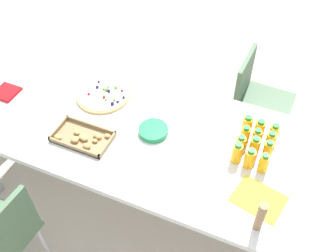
# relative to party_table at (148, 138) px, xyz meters

# --- Properties ---
(ground_plane) EXTENTS (12.00, 12.00, 0.00)m
(ground_plane) POSITION_rel_party_table_xyz_m (0.00, 0.00, -0.67)
(ground_plane) COLOR #B2A899
(party_table) EXTENTS (2.34, 0.96, 0.73)m
(party_table) POSITION_rel_party_table_xyz_m (0.00, 0.00, 0.00)
(party_table) COLOR silver
(party_table) RESTS_ON ground_plane
(chair_near_left) EXTENTS (0.41, 0.41, 0.83)m
(chair_near_left) POSITION_rel_party_table_xyz_m (-0.51, -0.83, -0.17)
(chair_near_left) COLOR #4C6B4C
(chair_near_left) RESTS_ON ground_plane
(juice_bottle_0) EXTENTS (0.06, 0.06, 0.14)m
(juice_bottle_0) POSITION_rel_party_table_xyz_m (-0.71, -0.23, 0.12)
(juice_bottle_0) COLOR #F9AE14
(juice_bottle_0) RESTS_ON party_table
(juice_bottle_1) EXTENTS (0.06, 0.06, 0.14)m
(juice_bottle_1) POSITION_rel_party_table_xyz_m (-0.63, -0.22, 0.12)
(juice_bottle_1) COLOR #FAAE14
(juice_bottle_1) RESTS_ON party_table
(juice_bottle_2) EXTENTS (0.06, 0.06, 0.14)m
(juice_bottle_2) POSITION_rel_party_table_xyz_m (-0.55, -0.23, 0.12)
(juice_bottle_2) COLOR #F9AE14
(juice_bottle_2) RESTS_ON party_table
(juice_bottle_3) EXTENTS (0.06, 0.06, 0.15)m
(juice_bottle_3) POSITION_rel_party_table_xyz_m (-0.71, -0.15, 0.13)
(juice_bottle_3) COLOR #FAAD14
(juice_bottle_3) RESTS_ON party_table
(juice_bottle_4) EXTENTS (0.05, 0.05, 0.14)m
(juice_bottle_4) POSITION_rel_party_table_xyz_m (-0.63, -0.15, 0.12)
(juice_bottle_4) COLOR #FAAD14
(juice_bottle_4) RESTS_ON party_table
(juice_bottle_5) EXTENTS (0.05, 0.05, 0.14)m
(juice_bottle_5) POSITION_rel_party_table_xyz_m (-0.56, -0.14, 0.12)
(juice_bottle_5) COLOR #F9AD14
(juice_bottle_5) RESTS_ON party_table
(juice_bottle_6) EXTENTS (0.05, 0.05, 0.15)m
(juice_bottle_6) POSITION_rel_party_table_xyz_m (-0.71, -0.08, 0.13)
(juice_bottle_6) COLOR #F8AE14
(juice_bottle_6) RESTS_ON party_table
(juice_bottle_7) EXTENTS (0.06, 0.06, 0.15)m
(juice_bottle_7) POSITION_rel_party_table_xyz_m (-0.63, -0.08, 0.13)
(juice_bottle_7) COLOR #F9AE14
(juice_bottle_7) RESTS_ON party_table
(juice_bottle_8) EXTENTS (0.06, 0.06, 0.13)m
(juice_bottle_8) POSITION_rel_party_table_xyz_m (-0.55, -0.07, 0.12)
(juice_bottle_8) COLOR #F9AF14
(juice_bottle_8) RESTS_ON party_table
(juice_bottle_9) EXTENTS (0.05, 0.05, 0.13)m
(juice_bottle_9) POSITION_rel_party_table_xyz_m (-0.71, 0.01, 0.12)
(juice_bottle_9) COLOR #FAAC14
(juice_bottle_9) RESTS_ON party_table
(juice_bottle_10) EXTENTS (0.06, 0.06, 0.14)m
(juice_bottle_10) POSITION_rel_party_table_xyz_m (-0.63, 0.01, 0.12)
(juice_bottle_10) COLOR #F9AC14
(juice_bottle_10) RESTS_ON party_table
(juice_bottle_11) EXTENTS (0.06, 0.06, 0.14)m
(juice_bottle_11) POSITION_rel_party_table_xyz_m (-0.55, 0.00, 0.12)
(juice_bottle_11) COLOR #FAAD14
(juice_bottle_11) RESTS_ON party_table
(fruit_pizza) EXTENTS (0.36, 0.36, 0.04)m
(fruit_pizza) POSITION_rel_party_table_xyz_m (0.41, -0.18, 0.07)
(fruit_pizza) COLOR tan
(fruit_pizza) RESTS_ON party_table
(snack_tray) EXTENTS (0.35, 0.20, 0.04)m
(snack_tray) POSITION_rel_party_table_xyz_m (0.33, 0.20, 0.07)
(snack_tray) COLOR olive
(snack_tray) RESTS_ON party_table
(plate_stack) EXTENTS (0.18, 0.18, 0.03)m
(plate_stack) POSITION_rel_party_table_xyz_m (-0.03, -0.01, 0.07)
(plate_stack) COLOR #1E8C4C
(plate_stack) RESTS_ON party_table
(napkin_stack) EXTENTS (0.15, 0.15, 0.02)m
(napkin_stack) POSITION_rel_party_table_xyz_m (1.02, 0.05, 0.07)
(napkin_stack) COLOR red
(napkin_stack) RESTS_ON party_table
(cardboard_tube) EXTENTS (0.04, 0.04, 0.20)m
(cardboard_tube) POSITION_rel_party_table_xyz_m (-0.77, 0.36, 0.16)
(cardboard_tube) COLOR #9E7A56
(cardboard_tube) RESTS_ON party_table
(paper_folder) EXTENTS (0.30, 0.25, 0.01)m
(paper_folder) POSITION_rel_party_table_xyz_m (-0.74, 0.20, 0.06)
(paper_folder) COLOR yellow
(paper_folder) RESTS_ON party_table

